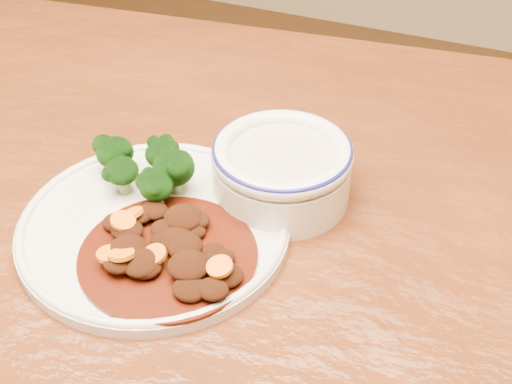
% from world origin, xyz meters
% --- Properties ---
extents(dining_table, '(1.59, 1.05, 0.75)m').
position_xyz_m(dining_table, '(0.00, 0.00, 0.67)').
color(dining_table, '#5E2A10').
rests_on(dining_table, ground).
extents(dinner_plate, '(0.25, 0.25, 0.02)m').
position_xyz_m(dinner_plate, '(0.01, 0.03, 0.76)').
color(dinner_plate, silver).
rests_on(dinner_plate, dining_table).
extents(broccoli_florets, '(0.10, 0.08, 0.04)m').
position_xyz_m(broccoli_florets, '(-0.02, 0.07, 0.79)').
color(broccoli_florets, '#6B964D').
rests_on(broccoli_florets, dinner_plate).
extents(mince_stew, '(0.15, 0.15, 0.03)m').
position_xyz_m(mince_stew, '(0.04, -0.01, 0.77)').
color(mince_stew, '#441307').
rests_on(mince_stew, dinner_plate).
extents(dip_bowl, '(0.13, 0.13, 0.06)m').
position_xyz_m(dip_bowl, '(0.10, 0.12, 0.78)').
color(dip_bowl, white).
rests_on(dip_bowl, dining_table).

